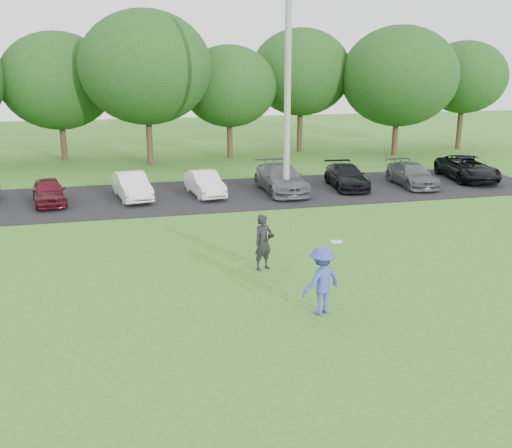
{
  "coord_description": "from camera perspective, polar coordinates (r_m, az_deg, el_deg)",
  "views": [
    {
      "loc": [
        -3.7,
        -11.92,
        5.85
      ],
      "look_at": [
        0.0,
        3.5,
        1.3
      ],
      "focal_mm": 40.0,
      "sensor_mm": 36.0,
      "label": 1
    }
  ],
  "objects": [
    {
      "name": "tree_row",
      "position": [
        35.08,
        -5.1,
        14.42
      ],
      "size": [
        42.39,
        9.85,
        8.64
      ],
      "color": "#38281C",
      "rests_on": "ground"
    },
    {
      "name": "frisbee_player",
      "position": [
        13.67,
        6.57,
        -5.62
      ],
      "size": [
        1.24,
        0.98,
        1.88
      ],
      "color": "#3C46A9",
      "rests_on": "ground"
    },
    {
      "name": "utility_pole",
      "position": [
        24.67,
        3.2,
        14.73
      ],
      "size": [
        0.28,
        0.28,
        10.62
      ],
      "primitive_type": "cylinder",
      "color": "gray",
      "rests_on": "ground"
    },
    {
      "name": "parking_lot",
      "position": [
        25.86,
        -4.92,
        2.91
      ],
      "size": [
        32.0,
        6.5,
        0.03
      ],
      "primitive_type": "cube",
      "color": "black",
      "rests_on": "ground"
    },
    {
      "name": "ground",
      "position": [
        13.79,
        3.44,
        -9.14
      ],
      "size": [
        100.0,
        100.0,
        0.0
      ],
      "primitive_type": "plane",
      "color": "#327220",
      "rests_on": "ground"
    },
    {
      "name": "parked_cars",
      "position": [
        25.92,
        -2.46,
        4.32
      ],
      "size": [
        28.79,
        4.9,
        1.25
      ],
      "color": "#491011",
      "rests_on": "parking_lot"
    },
    {
      "name": "camera_bystander",
      "position": [
        16.41,
        0.73,
        -1.84
      ],
      "size": [
        0.7,
        0.6,
        1.64
      ],
      "color": "black",
      "rests_on": "ground"
    }
  ]
}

